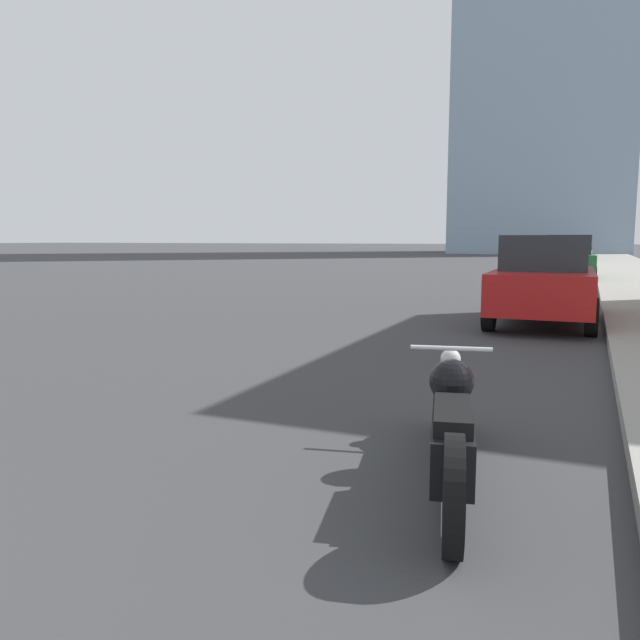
# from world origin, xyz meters

# --- Properties ---
(sidewalk) EXTENTS (3.14, 240.00, 0.15)m
(sidewalk) POSITION_xyz_m (6.03, 40.00, 0.07)
(sidewalk) COLOR gray
(sidewalk) RESTS_ON ground_plane
(motorcycle) EXTENTS (0.80, 2.50, 0.76)m
(motorcycle) POSITION_xyz_m (3.37, 4.74, 0.37)
(motorcycle) COLOR black
(motorcycle) RESTS_ON ground_plane
(parked_car_red) EXTENTS (1.86, 3.89, 1.63)m
(parked_car_red) POSITION_xyz_m (3.41, 12.88, 0.81)
(parked_car_red) COLOR red
(parked_car_red) RESTS_ON ground_plane
(parked_car_green) EXTENTS (2.05, 4.15, 1.72)m
(parked_car_green) POSITION_xyz_m (3.42, 25.80, 0.84)
(parked_car_green) COLOR #1E6B33
(parked_car_green) RESTS_ON ground_plane
(parked_car_white) EXTENTS (2.14, 4.42, 1.71)m
(parked_car_white) POSITION_xyz_m (3.26, 37.51, 0.86)
(parked_car_white) COLOR silver
(parked_car_white) RESTS_ON ground_plane
(parked_car_black) EXTENTS (1.93, 3.88, 1.74)m
(parked_car_black) POSITION_xyz_m (3.42, 50.40, 0.86)
(parked_car_black) COLOR black
(parked_car_black) RESTS_ON ground_plane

